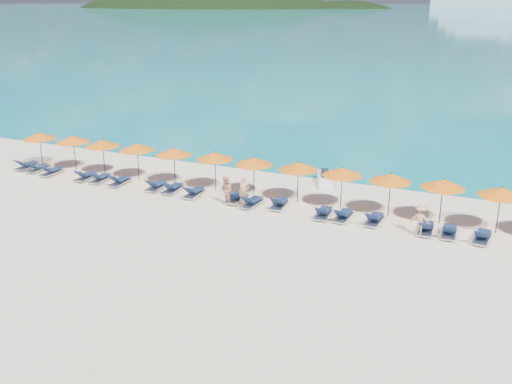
% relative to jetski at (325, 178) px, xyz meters
% --- Properties ---
extents(ground, '(1400.00, 1400.00, 0.00)m').
position_rel_jetski_xyz_m(ground, '(-1.61, -9.29, -0.31)').
color(ground, beige).
extents(sea, '(1600.00, 1300.00, 0.01)m').
position_rel_jetski_xyz_m(sea, '(-1.61, 650.71, -0.31)').
color(sea, '#1FA9B2').
rests_on(sea, ground).
extents(headland_main, '(374.00, 242.00, 126.50)m').
position_rel_jetski_xyz_m(headland_main, '(-301.61, 530.71, -38.31)').
color(headland_main, black).
rests_on(headland_main, ground).
extents(headland_small, '(162.00, 126.00, 85.50)m').
position_rel_jetski_xyz_m(headland_small, '(-151.61, 550.71, -35.31)').
color(headland_small, black).
rests_on(headland_small, ground).
extents(jetski, '(1.51, 2.28, 0.76)m').
position_rel_jetski_xyz_m(jetski, '(0.00, 0.00, 0.00)').
color(jetski, white).
rests_on(jetski, ground).
extents(beachgoer_a, '(0.66, 0.61, 1.51)m').
position_rel_jetski_xyz_m(beachgoer_a, '(-2.75, -5.27, 0.44)').
color(beachgoer_a, tan).
rests_on(beachgoer_a, ground).
extents(beachgoer_b, '(0.87, 0.82, 1.56)m').
position_rel_jetski_xyz_m(beachgoer_b, '(-3.61, -5.69, 0.47)').
color(beachgoer_b, tan).
rests_on(beachgoer_b, ground).
extents(beachgoer_c, '(1.03, 0.60, 1.50)m').
position_rel_jetski_xyz_m(beachgoer_c, '(6.30, -5.61, 0.44)').
color(beachgoer_c, tan).
rests_on(beachgoer_c, ground).
extents(umbrella_0, '(2.10, 2.10, 2.28)m').
position_rel_jetski_xyz_m(umbrella_0, '(-17.74, -4.02, 1.70)').
color(umbrella_0, black).
rests_on(umbrella_0, ground).
extents(umbrella_1, '(2.10, 2.10, 2.28)m').
position_rel_jetski_xyz_m(umbrella_1, '(-15.16, -3.83, 1.70)').
color(umbrella_1, black).
rests_on(umbrella_1, ground).
extents(umbrella_2, '(2.10, 2.10, 2.28)m').
position_rel_jetski_xyz_m(umbrella_2, '(-12.83, -3.94, 1.70)').
color(umbrella_2, black).
rests_on(umbrella_2, ground).
extents(umbrella_3, '(2.10, 2.10, 2.28)m').
position_rel_jetski_xyz_m(umbrella_3, '(-10.39, -3.84, 1.70)').
color(umbrella_3, black).
rests_on(umbrella_3, ground).
extents(umbrella_4, '(2.10, 2.10, 2.28)m').
position_rel_jetski_xyz_m(umbrella_4, '(-7.83, -3.89, 1.70)').
color(umbrella_4, black).
rests_on(umbrella_4, ground).
extents(umbrella_5, '(2.10, 2.10, 2.28)m').
position_rel_jetski_xyz_m(umbrella_5, '(-5.25, -3.74, 1.70)').
color(umbrella_5, black).
rests_on(umbrella_5, ground).
extents(umbrella_6, '(2.10, 2.10, 2.28)m').
position_rel_jetski_xyz_m(umbrella_6, '(-2.84, -3.83, 1.70)').
color(umbrella_6, black).
rests_on(umbrella_6, ground).
extents(umbrella_7, '(2.10, 2.10, 2.28)m').
position_rel_jetski_xyz_m(umbrella_7, '(-0.34, -3.73, 1.70)').
color(umbrella_7, black).
rests_on(umbrella_7, ground).
extents(umbrella_8, '(2.10, 2.10, 2.28)m').
position_rel_jetski_xyz_m(umbrella_8, '(2.04, -3.77, 1.70)').
color(umbrella_8, black).
rests_on(umbrella_8, ground).
extents(umbrella_9, '(2.10, 2.10, 2.28)m').
position_rel_jetski_xyz_m(umbrella_9, '(4.50, -3.82, 1.70)').
color(umbrella_9, black).
rests_on(umbrella_9, ground).
extents(umbrella_10, '(2.10, 2.10, 2.28)m').
position_rel_jetski_xyz_m(umbrella_10, '(6.95, -3.75, 1.70)').
color(umbrella_10, black).
rests_on(umbrella_10, ground).
extents(umbrella_11, '(2.10, 2.10, 2.28)m').
position_rel_jetski_xyz_m(umbrella_11, '(9.50, -3.91, 1.70)').
color(umbrella_11, black).
rests_on(umbrella_11, ground).
extents(lounger_0, '(0.66, 1.71, 0.66)m').
position_rel_jetski_xyz_m(lounger_0, '(-18.24, -4.89, -0.08)').
color(lounger_0, silver).
rests_on(lounger_0, ground).
extents(lounger_1, '(0.64, 1.71, 0.66)m').
position_rel_jetski_xyz_m(lounger_1, '(-17.18, -5.01, -0.08)').
color(lounger_1, silver).
rests_on(lounger_1, ground).
extents(lounger_2, '(0.70, 1.73, 0.66)m').
position_rel_jetski_xyz_m(lounger_2, '(-15.87, -5.23, -0.08)').
color(lounger_2, silver).
rests_on(lounger_2, ground).
extents(lounger_3, '(0.76, 1.75, 0.66)m').
position_rel_jetski_xyz_m(lounger_3, '(-13.30, -5.17, -0.08)').
color(lounger_3, silver).
rests_on(lounger_3, ground).
extents(lounger_4, '(0.79, 1.76, 0.66)m').
position_rel_jetski_xyz_m(lounger_4, '(-12.23, -5.14, -0.08)').
color(lounger_4, silver).
rests_on(lounger_4, ground).
extents(lounger_5, '(0.70, 1.73, 0.66)m').
position_rel_jetski_xyz_m(lounger_5, '(-10.83, -5.14, -0.08)').
color(lounger_5, silver).
rests_on(lounger_5, ground).
extents(lounger_6, '(0.73, 1.74, 0.66)m').
position_rel_jetski_xyz_m(lounger_6, '(-8.40, -5.01, -0.08)').
color(lounger_6, silver).
rests_on(lounger_6, ground).
extents(lounger_7, '(0.72, 1.73, 0.66)m').
position_rel_jetski_xyz_m(lounger_7, '(-7.31, -5.02, -0.08)').
color(lounger_7, silver).
rests_on(lounger_7, ground).
extents(lounger_8, '(0.67, 1.72, 0.66)m').
position_rel_jetski_xyz_m(lounger_8, '(-5.85, -5.17, -0.08)').
color(lounger_8, silver).
rests_on(lounger_8, ground).
extents(lounger_9, '(0.67, 1.72, 0.66)m').
position_rel_jetski_xyz_m(lounger_9, '(-3.39, -4.95, -0.08)').
color(lounger_9, silver).
rests_on(lounger_9, ground).
extents(lounger_10, '(0.76, 1.74, 0.66)m').
position_rel_jetski_xyz_m(lounger_10, '(-2.32, -5.29, -0.08)').
color(lounger_10, silver).
rests_on(lounger_10, ground).
extents(lounger_11, '(0.79, 1.75, 0.66)m').
position_rel_jetski_xyz_m(lounger_11, '(-0.93, -4.90, -0.08)').
color(lounger_11, silver).
rests_on(lounger_11, ground).
extents(lounger_12, '(0.72, 1.74, 0.66)m').
position_rel_jetski_xyz_m(lounger_12, '(1.58, -5.27, -0.08)').
color(lounger_12, silver).
rests_on(lounger_12, ground).
extents(lounger_13, '(0.68, 1.72, 0.66)m').
position_rel_jetski_xyz_m(lounger_13, '(2.58, -5.19, -0.08)').
color(lounger_13, silver).
rests_on(lounger_13, ground).
extents(lounger_14, '(0.69, 1.72, 0.66)m').
position_rel_jetski_xyz_m(lounger_14, '(4.09, -5.07, -0.08)').
color(lounger_14, silver).
rests_on(lounger_14, ground).
extents(lounger_15, '(0.70, 1.73, 0.66)m').
position_rel_jetski_xyz_m(lounger_15, '(6.53, -5.22, -0.08)').
color(lounger_15, silver).
rests_on(lounger_15, ground).
extents(lounger_16, '(0.69, 1.73, 0.66)m').
position_rel_jetski_xyz_m(lounger_16, '(7.56, -5.18, -0.08)').
color(lounger_16, silver).
rests_on(lounger_16, ground).
extents(lounger_17, '(0.77, 1.75, 0.66)m').
position_rel_jetski_xyz_m(lounger_17, '(8.97, -5.21, -0.08)').
color(lounger_17, silver).
rests_on(lounger_17, ground).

